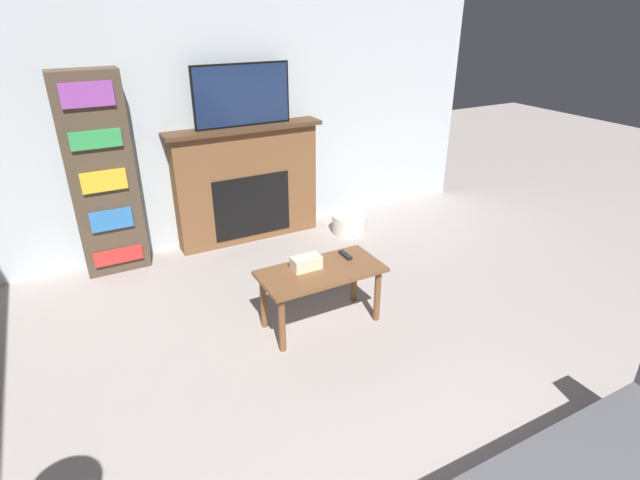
{
  "coord_description": "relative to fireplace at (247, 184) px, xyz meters",
  "views": [
    {
      "loc": [
        -1.4,
        0.05,
        2.28
      ],
      "look_at": [
        0.1,
        2.81,
        0.78
      ],
      "focal_mm": 28.0,
      "sensor_mm": 36.0,
      "label": 1
    }
  ],
  "objects": [
    {
      "name": "coffee_table",
      "position": [
        -0.09,
        -1.74,
        -0.2
      ],
      "size": [
        0.93,
        0.46,
        0.48
      ],
      "color": "brown",
      "rests_on": "ground_plane"
    },
    {
      "name": "bookshelf",
      "position": [
        -1.34,
        -0.02,
        0.3
      ],
      "size": [
        0.55,
        0.29,
        1.8
      ],
      "color": "#4C3D2D",
      "rests_on": "ground_plane"
    },
    {
      "name": "wall_back",
      "position": [
        -0.25,
        0.14,
        0.75
      ],
      "size": [
        6.03,
        0.06,
        2.7
      ],
      "color": "silver",
      "rests_on": "ground_plane"
    },
    {
      "name": "tissue_box",
      "position": [
        -0.18,
        -1.68,
        -0.08
      ],
      "size": [
        0.22,
        0.12,
        0.1
      ],
      "color": "beige",
      "rests_on": "coffee_table"
    },
    {
      "name": "remote_control",
      "position": [
        0.18,
        -1.65,
        -0.12
      ],
      "size": [
        0.04,
        0.15,
        0.02
      ],
      "color": "black",
      "rests_on": "coffee_table"
    },
    {
      "name": "fireplace",
      "position": [
        0.0,
        0.0,
        0.0
      ],
      "size": [
        1.57,
        0.28,
        1.2
      ],
      "color": "brown",
      "rests_on": "ground_plane"
    },
    {
      "name": "tv",
      "position": [
        0.0,
        -0.02,
        0.89
      ],
      "size": [
        0.96,
        0.03,
        0.58
      ],
      "color": "black",
      "rests_on": "fireplace"
    },
    {
      "name": "storage_basket",
      "position": [
        1.0,
        -0.38,
        -0.5
      ],
      "size": [
        0.38,
        0.38,
        0.2
      ],
      "color": "silver",
      "rests_on": "ground_plane"
    }
  ]
}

